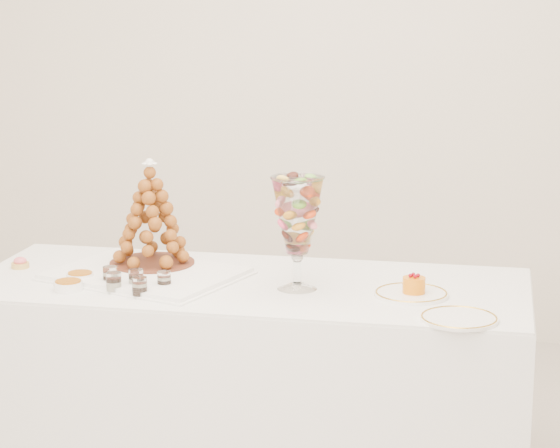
# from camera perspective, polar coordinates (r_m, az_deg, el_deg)

# --- Properties ---
(buffet_table) EXTENTS (1.92, 0.80, 0.72)m
(buffet_table) POSITION_cam_1_polar(r_m,az_deg,el_deg) (3.83, -1.65, -8.25)
(buffet_table) COLOR white
(buffet_table) RESTS_ON ground
(lace_tray) EXTENTS (0.72, 0.63, 0.02)m
(lace_tray) POSITION_cam_1_polar(r_m,az_deg,el_deg) (3.81, -7.03, -2.60)
(lace_tray) COLOR white
(lace_tray) RESTS_ON buffet_table
(macaron_vase) EXTENTS (0.17, 0.17, 0.38)m
(macaron_vase) POSITION_cam_1_polar(r_m,az_deg,el_deg) (3.58, 0.92, 0.37)
(macaron_vase) COLOR white
(macaron_vase) RESTS_ON buffet_table
(cake_plate) EXTENTS (0.24, 0.24, 0.01)m
(cake_plate) POSITION_cam_1_polar(r_m,az_deg,el_deg) (3.58, 6.87, -3.65)
(cake_plate) COLOR white
(cake_plate) RESTS_ON buffet_table
(spare_plate) EXTENTS (0.24, 0.24, 0.01)m
(spare_plate) POSITION_cam_1_polar(r_m,az_deg,el_deg) (3.35, 9.34, -4.90)
(spare_plate) COLOR white
(spare_plate) RESTS_ON buffet_table
(pink_tart) EXTENTS (0.06, 0.06, 0.04)m
(pink_tart) POSITION_cam_1_polar(r_m,az_deg,el_deg) (4.01, -13.42, -2.01)
(pink_tart) COLOR tan
(pink_tart) RESTS_ON buffet_table
(verrine_a) EXTENTS (0.06, 0.06, 0.06)m
(verrine_a) POSITION_cam_1_polar(r_m,az_deg,el_deg) (3.72, -8.87, -2.70)
(verrine_a) COLOR white
(verrine_a) RESTS_ON buffet_table
(verrine_b) EXTENTS (0.05, 0.05, 0.07)m
(verrine_b) POSITION_cam_1_polar(r_m,az_deg,el_deg) (3.66, -7.53, -2.88)
(verrine_b) COLOR white
(verrine_b) RESTS_ON buffet_table
(verrine_c) EXTENTS (0.05, 0.05, 0.06)m
(verrine_c) POSITION_cam_1_polar(r_m,az_deg,el_deg) (3.64, -6.07, -2.95)
(verrine_c) COLOR white
(verrine_c) RESTS_ON buffet_table
(verrine_d) EXTENTS (0.06, 0.06, 0.07)m
(verrine_d) POSITION_cam_1_polar(r_m,az_deg,el_deg) (3.63, -8.68, -3.04)
(verrine_d) COLOR white
(verrine_d) RESTS_ON buffet_table
(verrine_e) EXTENTS (0.06, 0.06, 0.07)m
(verrine_e) POSITION_cam_1_polar(r_m,az_deg,el_deg) (3.57, -7.35, -3.29)
(verrine_e) COLOR white
(verrine_e) RESTS_ON buffet_table
(ramekin_back) EXTENTS (0.09, 0.09, 0.03)m
(ramekin_back) POSITION_cam_1_polar(r_m,az_deg,el_deg) (3.78, -10.40, -2.76)
(ramekin_back) COLOR white
(ramekin_back) RESTS_ON buffet_table
(ramekin_front) EXTENTS (0.10, 0.10, 0.03)m
(ramekin_front) POSITION_cam_1_polar(r_m,az_deg,el_deg) (3.68, -11.00, -3.20)
(ramekin_front) COLOR white
(ramekin_front) RESTS_ON buffet_table
(croquembouche) EXTENTS (0.30, 0.30, 0.38)m
(croquembouche) POSITION_cam_1_polar(r_m,az_deg,el_deg) (3.87, -6.77, 0.57)
(croquembouche) COLOR #5F2A18
(croquembouche) RESTS_ON lace_tray
(mousse_cake) EXTENTS (0.07, 0.07, 0.07)m
(mousse_cake) POSITION_cam_1_polar(r_m,az_deg,el_deg) (3.57, 7.01, -3.17)
(mousse_cake) COLOR orange
(mousse_cake) RESTS_ON cake_plate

